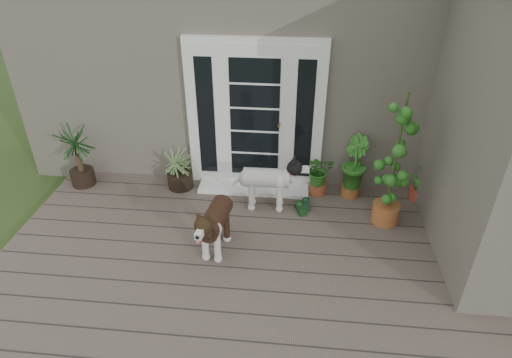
# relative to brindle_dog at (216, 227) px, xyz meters

# --- Properties ---
(deck) EXTENTS (6.20, 4.60, 0.12)m
(deck) POSITION_rel_brindle_dog_xyz_m (0.50, -0.62, -0.41)
(deck) COLOR #6B5B4C
(deck) RESTS_ON ground
(house_main) EXTENTS (7.40, 4.00, 3.10)m
(house_main) POSITION_rel_brindle_dog_xyz_m (0.50, 3.63, 1.08)
(house_main) COLOR #665E54
(house_main) RESTS_ON ground
(door_unit) EXTENTS (1.90, 0.14, 2.15)m
(door_unit) POSITION_rel_brindle_dog_xyz_m (0.30, 1.58, 0.73)
(door_unit) COLOR white
(door_unit) RESTS_ON deck
(door_step) EXTENTS (1.60, 0.40, 0.05)m
(door_step) POSITION_rel_brindle_dog_xyz_m (0.30, 1.38, -0.32)
(door_step) COLOR white
(door_step) RESTS_ON deck
(brindle_dog) EXTENTS (0.46, 0.87, 0.69)m
(brindle_dog) POSITION_rel_brindle_dog_xyz_m (0.00, 0.00, 0.00)
(brindle_dog) COLOR #3B2115
(brindle_dog) RESTS_ON deck
(white_dog) EXTENTS (0.84, 0.37, 0.69)m
(white_dog) POSITION_rel_brindle_dog_xyz_m (0.52, 0.95, 0.00)
(white_dog) COLOR silver
(white_dog) RESTS_ON deck
(spider_plant) EXTENTS (0.72, 0.72, 0.66)m
(spider_plant) POSITION_rel_brindle_dog_xyz_m (-0.78, 1.34, -0.01)
(spider_plant) COLOR #889D61
(spider_plant) RESTS_ON deck
(yucca) EXTENTS (0.69, 0.69, 0.94)m
(yucca) POSITION_rel_brindle_dog_xyz_m (-2.25, 1.27, 0.13)
(yucca) COLOR black
(yucca) RESTS_ON deck
(herb_a) EXTENTS (0.50, 0.50, 0.51)m
(herb_a) POSITION_rel_brindle_dog_xyz_m (1.23, 1.38, -0.09)
(herb_a) COLOR #235B1A
(herb_a) RESTS_ON deck
(herb_b) EXTENTS (0.53, 0.53, 0.68)m
(herb_b) POSITION_rel_brindle_dog_xyz_m (1.69, 1.38, -0.00)
(herb_b) COLOR #175217
(herb_b) RESTS_ON deck
(herb_c) EXTENTS (0.39, 0.39, 0.49)m
(herb_c) POSITION_rel_brindle_dog_xyz_m (2.67, 1.38, -0.10)
(herb_c) COLOR #1A5D1A
(herb_c) RESTS_ON deck
(sapling) EXTENTS (0.72, 0.72, 1.86)m
(sapling) POSITION_rel_brindle_dog_xyz_m (2.10, 0.79, 0.58)
(sapling) COLOR #1D6622
(sapling) RESTS_ON deck
(clog_left) EXTENTS (0.22, 0.33, 0.09)m
(clog_left) POSITION_rel_brindle_dog_xyz_m (1.00, 0.89, -0.30)
(clog_left) COLOR #143214
(clog_left) RESTS_ON deck
(clog_right) EXTENTS (0.14, 0.28, 0.08)m
(clog_right) POSITION_rel_brindle_dog_xyz_m (1.07, 1.01, -0.30)
(clog_right) COLOR #153620
(clog_right) RESTS_ON deck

